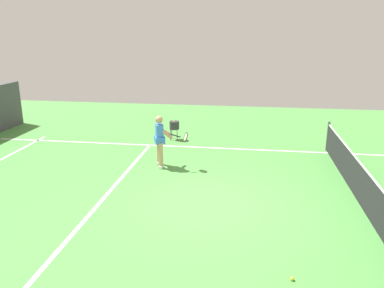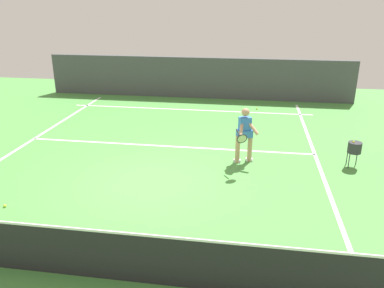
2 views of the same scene
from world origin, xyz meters
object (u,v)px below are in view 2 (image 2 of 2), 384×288
Objects in this scene: tennis_ball_mid at (5,206)px; ball_hopper at (355,148)px; tennis_player at (245,133)px; tennis_ball_near at (257,109)px.

ball_hopper reaches higher than tennis_ball_mid.
tennis_ball_mid is at bearing 33.47° from tennis_player.
tennis_ball_near and tennis_ball_mid have the same top height.
tennis_player reaches higher than tennis_ball_near.
tennis_ball_mid is (5.47, 9.04, 0.00)m from tennis_ball_near.
ball_hopper is (-8.04, -3.52, 0.51)m from tennis_ball_mid.
tennis_ball_near is (-0.37, -5.67, -0.81)m from tennis_player.
tennis_player reaches higher than ball_hopper.
tennis_ball_near is 0.09× the size of ball_hopper.
tennis_ball_mid is (5.09, 3.37, -0.81)m from tennis_player.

